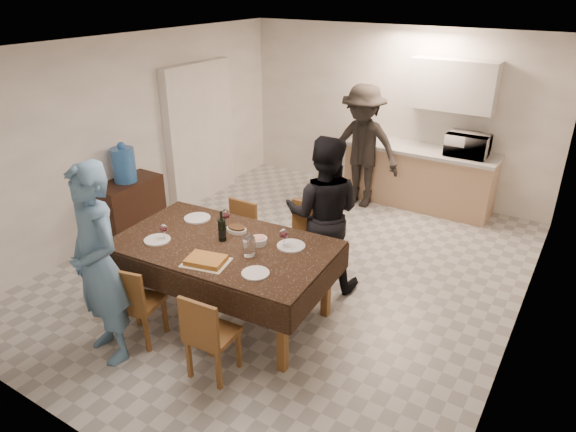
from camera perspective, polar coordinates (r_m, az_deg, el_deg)
name	(u,v)px	position (r m, az deg, el deg)	size (l,w,h in m)	color
floor	(293,269)	(6.29, 0.58, -5.86)	(5.00, 6.00, 0.02)	#BBBBB6
ceiling	(294,46)	(5.43, 0.70, 18.40)	(5.00, 6.00, 0.02)	white
wall_back	(394,113)	(8.33, 11.66, 11.15)	(5.00, 0.02, 2.60)	white
wall_front	(58,297)	(3.76, -24.20, -8.24)	(5.00, 0.02, 2.60)	white
wall_left	(135,135)	(7.29, -16.59, 8.66)	(0.02, 6.00, 2.60)	white
wall_right	(536,219)	(5.00, 25.87, -0.27)	(0.02, 6.00, 2.60)	white
stub_partition	(200,133)	(8.11, -9.73, 9.10)	(0.15, 1.40, 2.10)	white
kitchen_base_cabinet	(418,178)	(8.11, 14.26, 4.06)	(2.20, 0.60, 0.86)	tan
kitchen_worktop	(421,150)	(7.97, 14.60, 7.12)	(2.24, 0.64, 0.05)	#B9B9B3
upper_cabinet	(453,85)	(7.79, 17.86, 13.69)	(1.20, 0.34, 0.70)	silver
dining_table	(224,247)	(5.13, -7.16, -3.43)	(2.23, 1.40, 0.84)	black
chair_near_left	(131,297)	(5.05, -17.01, -8.61)	(0.47, 0.47, 0.46)	brown
chair_near_right	(206,329)	(4.50, -9.12, -12.31)	(0.41, 0.41, 0.46)	brown
chair_far_left	(231,235)	(5.97, -6.40, -2.10)	(0.39, 0.39, 0.46)	brown
chair_far_right	(296,247)	(5.45, 0.94, -3.48)	(0.47, 0.47, 0.55)	brown
console	(130,210)	(7.15, -17.12, 0.66)	(0.44, 0.89, 0.82)	black
water_jug	(124,165)	(6.93, -17.77, 5.43)	(0.30, 0.30, 0.44)	#3879CD
wine_bottle	(222,226)	(5.10, -7.37, -1.11)	(0.08, 0.08, 0.32)	black
water_pitcher	(249,246)	(4.84, -4.37, -3.38)	(0.12, 0.12, 0.18)	white
savoury_tart	(206,260)	(4.79, -9.10, -4.88)	(0.41, 0.31, 0.05)	#B78535
salad_bowl	(259,241)	(5.06, -3.27, -2.78)	(0.17, 0.17, 0.07)	silver
mushroom_dish	(237,230)	(5.32, -5.74, -1.55)	(0.21, 0.21, 0.04)	silver
wine_glass_a	(164,232)	(5.25, -13.64, -1.74)	(0.08, 0.08, 0.17)	white
wine_glass_b	(284,238)	(4.95, -0.45, -2.46)	(0.09, 0.09, 0.21)	white
wine_glass_c	(226,219)	(5.38, -6.92, -0.28)	(0.09, 0.09, 0.21)	white
plate_near_left	(157,240)	(5.28, -14.32, -2.58)	(0.26, 0.26, 0.02)	silver
plate_near_right	(255,273)	(4.58, -3.63, -6.37)	(0.25, 0.25, 0.01)	silver
plate_far_left	(197,218)	(5.66, -10.05, -0.23)	(0.29, 0.29, 0.02)	silver
plate_far_right	(291,246)	(5.01, 0.34, -3.34)	(0.28, 0.28, 0.02)	silver
microwave	(468,145)	(7.76, 19.34, 7.47)	(0.58, 0.39, 0.32)	silver
person_near	(98,265)	(4.79, -20.36, -5.17)	(0.69, 0.45, 1.88)	#537DA1
person_far	(323,214)	(5.60, 3.94, 0.20)	(0.86, 0.67, 1.76)	black
person_kitchen	(362,147)	(7.80, 8.21, 7.61)	(1.20, 0.69, 1.85)	black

